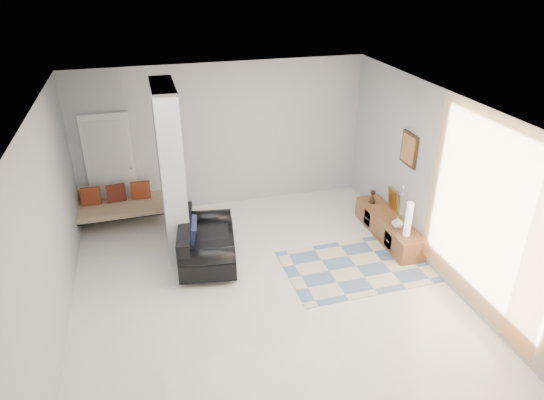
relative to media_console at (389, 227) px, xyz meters
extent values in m
plane|color=white|center=(-2.52, -0.90, -0.20)|extent=(6.00, 6.00, 0.00)
plane|color=white|center=(-2.52, -0.90, 2.60)|extent=(6.00, 6.00, 0.00)
plane|color=#B0B2B4|center=(-2.52, 2.10, 1.20)|extent=(6.00, 0.00, 6.00)
plane|color=#B0B2B4|center=(-2.52, -3.90, 1.20)|extent=(6.00, 0.00, 6.00)
plane|color=#B0B2B4|center=(-5.27, -0.90, 1.20)|extent=(0.00, 6.00, 6.00)
plane|color=#B0B2B4|center=(0.23, -0.90, 1.20)|extent=(0.00, 6.00, 6.00)
cube|color=#B0B5B8|center=(-3.62, 0.70, 1.20)|extent=(0.35, 1.20, 2.80)
cube|color=silver|center=(-4.62, 2.06, 0.82)|extent=(0.85, 0.06, 2.04)
plane|color=#FF9F43|center=(0.15, -2.05, 1.25)|extent=(0.00, 2.55, 2.55)
cube|color=#38220F|center=(0.20, 0.00, 1.45)|extent=(0.04, 0.45, 0.55)
cube|color=brown|center=(0.00, 0.00, 0.00)|extent=(0.45, 1.80, 0.40)
cube|color=#38220F|center=(-0.22, -0.40, 0.00)|extent=(0.02, 0.24, 0.28)
cube|color=#38220F|center=(-0.22, 0.40, 0.00)|extent=(0.02, 0.24, 0.28)
cube|color=#BE8D37|center=(0.18, 0.25, 0.40)|extent=(0.09, 0.32, 0.40)
cube|color=silver|center=(-0.10, -0.40, 0.26)|extent=(0.04, 0.10, 0.12)
cylinder|color=silver|center=(-3.61, -0.47, -0.15)|extent=(0.05, 0.05, 0.10)
cylinder|color=silver|center=(-3.43, 0.72, -0.15)|extent=(0.05, 0.05, 0.10)
cylinder|color=silver|center=(-2.95, -0.56, -0.15)|extent=(0.05, 0.05, 0.10)
cylinder|color=silver|center=(-2.78, 0.63, -0.15)|extent=(0.05, 0.05, 0.10)
cube|color=black|center=(-3.19, 0.08, 0.05)|extent=(1.07, 1.55, 0.30)
cube|color=black|center=(-3.52, 0.13, 0.38)|extent=(0.41, 1.46, 0.36)
cylinder|color=black|center=(-3.28, -0.51, 0.28)|extent=(0.85, 0.40, 0.28)
cylinder|color=black|center=(-3.10, 0.67, 0.28)|extent=(0.85, 0.40, 0.28)
cube|color=black|center=(-3.40, 0.11, 0.40)|extent=(0.22, 0.54, 0.31)
cylinder|color=black|center=(-5.35, 1.28, 0.00)|extent=(0.04, 0.04, 0.40)
cylinder|color=black|center=(-3.47, 1.33, 0.00)|extent=(0.04, 0.04, 0.40)
cylinder|color=black|center=(-5.37, 2.07, 0.00)|extent=(0.04, 0.04, 0.40)
cylinder|color=black|center=(-3.49, 2.11, 0.00)|extent=(0.04, 0.04, 0.40)
cube|color=tan|center=(-4.42, 1.70, 0.18)|extent=(1.92, 0.85, 0.12)
cube|color=maroon|center=(-5.03, 1.83, 0.40)|extent=(0.34, 0.17, 0.33)
cube|color=#5F2217|center=(-4.59, 1.84, 0.40)|extent=(0.34, 0.17, 0.33)
cube|color=maroon|center=(-4.15, 1.85, 0.40)|extent=(0.34, 0.17, 0.33)
cube|color=beige|center=(-0.92, -0.70, -0.20)|extent=(2.31, 1.56, 0.01)
cylinder|color=beige|center=(-0.02, -0.61, 0.49)|extent=(0.11, 0.11, 0.59)
imported|color=silver|center=(-0.05, -0.35, 0.30)|extent=(0.20, 0.20, 0.21)
camera|label=1|loc=(-3.95, -6.58, 4.29)|focal=32.00mm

